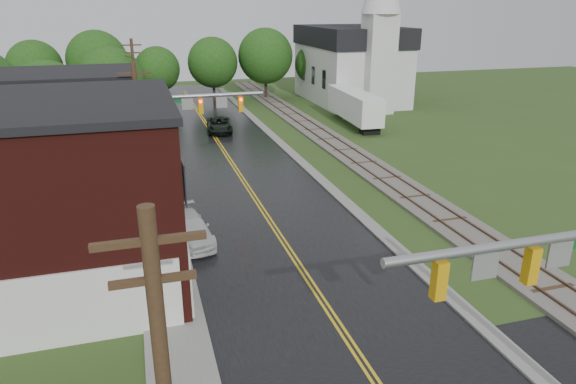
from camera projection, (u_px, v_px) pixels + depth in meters
name	position (u px, v px, depth m)	size (l,w,h in m)	color
main_road	(235.00, 168.00, 39.83)	(10.00, 90.00, 0.02)	black
curb_right	(284.00, 147.00, 45.76)	(0.80, 70.00, 0.12)	gray
sidewalk_left	(156.00, 198.00, 33.68)	(2.40, 50.00, 0.12)	gray
brick_building	(6.00, 201.00, 21.58)	(14.30, 10.30, 8.30)	#42120E
yellow_house	(73.00, 152.00, 32.21)	(8.00, 7.00, 6.40)	tan
darkred_building	(99.00, 134.00, 40.93)	(7.00, 6.00, 4.40)	#3F0F0C
church	(354.00, 56.00, 64.51)	(10.40, 18.40, 20.00)	silver
railroad	(332.00, 142.00, 46.94)	(3.20, 80.00, 0.30)	#59544C
traffic_signal_near	(551.00, 279.00, 13.81)	(7.34, 0.30, 7.20)	gray
traffic_signal_far	(190.00, 115.00, 34.50)	(7.34, 0.43, 7.20)	gray
utility_pole_b	(141.00, 139.00, 29.20)	(1.80, 0.28, 9.00)	#382616
utility_pole_c	(136.00, 85.00, 49.03)	(1.80, 0.28, 9.00)	#382616
tree_left_c	(50.00, 98.00, 43.53)	(6.00, 6.00, 7.65)	black
tree_left_e	(114.00, 82.00, 50.16)	(6.40, 6.40, 8.16)	black
suv_dark	(219.00, 125.00, 50.86)	(2.34, 5.07, 1.41)	black
pickup_white	(189.00, 229.00, 27.26)	(2.01, 4.94, 1.43)	silver
semi_trailer	(354.00, 105.00, 53.27)	(2.97, 10.96, 3.51)	black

